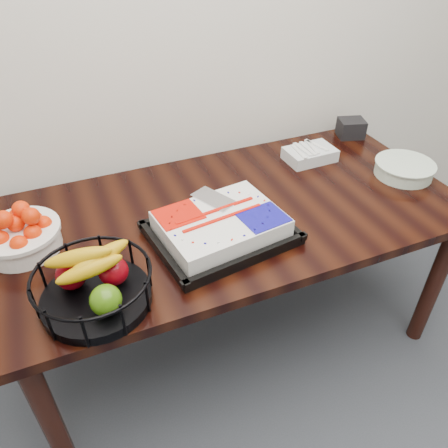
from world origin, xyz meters
name	(u,v)px	position (x,y,z in m)	size (l,w,h in m)	color
table	(234,225)	(0.00, 2.00, 0.66)	(1.80, 0.90, 0.75)	black
cake_tray	(221,227)	(-0.12, 1.85, 0.79)	(0.52, 0.43, 0.10)	black
tangerine_bowl	(19,231)	(-0.78, 2.06, 0.83)	(0.28, 0.28, 0.18)	white
fruit_basket	(93,284)	(-0.58, 1.71, 0.83)	(0.35, 0.35, 0.19)	black
plate_stack	(404,169)	(0.78, 1.94, 0.78)	(0.26, 0.26, 0.06)	white
fork_bag	(310,154)	(0.48, 2.22, 0.78)	(0.23, 0.15, 0.06)	silver
napkin_box	(351,128)	(0.80, 2.35, 0.79)	(0.12, 0.11, 0.09)	black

